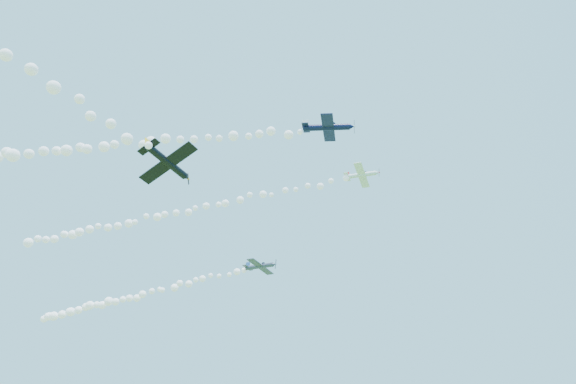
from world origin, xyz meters
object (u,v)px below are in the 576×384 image
at_px(plane_navy, 328,127).
at_px(plane_black, 168,163).
at_px(plane_white, 362,175).
at_px(plane_grey, 260,266).

height_order(plane_navy, plane_black, plane_navy).
bearing_deg(plane_navy, plane_black, -155.80).
relative_size(plane_white, plane_navy, 0.86).
bearing_deg(plane_black, plane_navy, -40.23).
bearing_deg(plane_white, plane_grey, 163.53).
xyz_separation_m(plane_navy, plane_grey, (-25.69, 26.32, -7.27)).
bearing_deg(plane_grey, plane_black, -73.65).
distance_m(plane_navy, plane_black, 24.42).
xyz_separation_m(plane_white, plane_navy, (1.68, -21.66, -5.05)).
distance_m(plane_grey, plane_black, 42.43).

